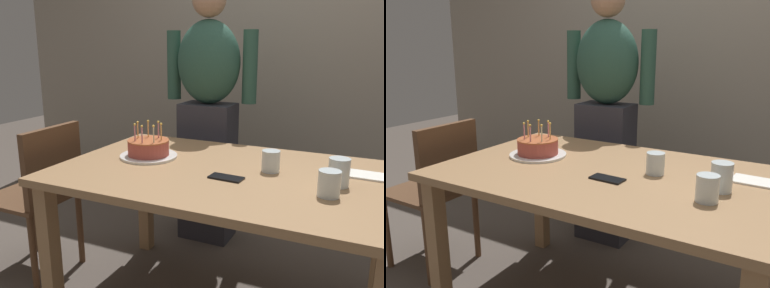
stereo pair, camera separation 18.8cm
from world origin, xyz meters
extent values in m
cube|color=#9E9384|center=(0.00, 1.55, 1.30)|extent=(5.20, 0.10, 2.60)
cube|color=#A37A51|center=(0.00, 0.00, 0.72)|extent=(1.50, 0.96, 0.03)
cube|color=#A37A51|center=(-0.68, -0.41, 0.35)|extent=(0.07, 0.07, 0.70)
cube|color=#A37A51|center=(-0.68, 0.41, 0.35)|extent=(0.07, 0.07, 0.70)
cube|color=#A37A51|center=(0.68, 0.41, 0.35)|extent=(0.07, 0.07, 0.70)
cylinder|color=white|center=(-0.42, 0.04, 0.75)|extent=(0.29, 0.29, 0.01)
cylinder|color=#B24C42|center=(-0.42, 0.04, 0.79)|extent=(0.21, 0.21, 0.07)
cylinder|color=#B75B33|center=(-0.42, 0.04, 0.83)|extent=(0.21, 0.21, 0.01)
cylinder|color=#EAB266|center=(-0.49, 0.05, 0.87)|extent=(0.01, 0.01, 0.07)
sphere|color=#F9C64C|center=(-0.49, 0.05, 0.91)|extent=(0.01, 0.01, 0.01)
cylinder|color=pink|center=(-0.47, -0.01, 0.87)|extent=(0.01, 0.01, 0.07)
sphere|color=#F9C64C|center=(-0.47, -0.01, 0.91)|extent=(0.01, 0.01, 0.01)
cylinder|color=pink|center=(-0.41, -0.03, 0.87)|extent=(0.01, 0.01, 0.07)
sphere|color=#F9C64C|center=(-0.41, -0.03, 0.91)|extent=(0.01, 0.01, 0.01)
cylinder|color=beige|center=(-0.36, 0.00, 0.87)|extent=(0.01, 0.01, 0.07)
sphere|color=#F9C64C|center=(-0.36, 0.00, 0.91)|extent=(0.01, 0.01, 0.01)
cylinder|color=#EAB266|center=(-0.36, 0.06, 0.87)|extent=(0.01, 0.01, 0.07)
sphere|color=#F9C64C|center=(-0.36, 0.06, 0.91)|extent=(0.01, 0.01, 0.01)
cylinder|color=pink|center=(-0.40, 0.10, 0.87)|extent=(0.01, 0.01, 0.07)
sphere|color=#F9C64C|center=(-0.40, 0.10, 0.91)|extent=(0.01, 0.01, 0.01)
cylinder|color=#EAB266|center=(-0.45, 0.10, 0.87)|extent=(0.01, 0.01, 0.07)
sphere|color=#F9C64C|center=(-0.45, 0.10, 0.91)|extent=(0.01, 0.01, 0.01)
cylinder|color=silver|center=(0.49, 0.00, 0.80)|extent=(0.08, 0.08, 0.12)
cylinder|color=silver|center=(0.47, -0.13, 0.79)|extent=(0.08, 0.08, 0.10)
cylinder|color=silver|center=(0.19, 0.07, 0.79)|extent=(0.08, 0.08, 0.10)
cube|color=black|center=(0.05, -0.11, 0.74)|extent=(0.15, 0.08, 0.01)
cube|color=white|center=(0.58, 0.18, 0.74)|extent=(0.17, 0.13, 0.01)
cube|color=#33333D|center=(-0.39, 0.74, 0.46)|extent=(0.34, 0.23, 0.92)
ellipsoid|color=#2D5647|center=(-0.39, 0.74, 1.18)|extent=(0.41, 0.27, 0.52)
sphere|color=tan|center=(-0.39, 0.74, 1.55)|extent=(0.21, 0.21, 0.21)
cylinder|color=#2D5647|center=(-0.13, 0.77, 1.15)|extent=(0.09, 0.09, 0.44)
cylinder|color=#2D5647|center=(-0.65, 0.77, 1.15)|extent=(0.09, 0.09, 0.44)
cube|color=brown|center=(-1.12, -0.09, 0.46)|extent=(0.42, 0.42, 0.02)
cube|color=brown|center=(-0.93, -0.09, 0.67)|extent=(0.04, 0.40, 0.40)
cylinder|color=brown|center=(-1.30, 0.09, 0.23)|extent=(0.04, 0.04, 0.45)
cylinder|color=brown|center=(-0.94, 0.09, 0.23)|extent=(0.04, 0.04, 0.45)
cylinder|color=brown|center=(-0.94, -0.27, 0.23)|extent=(0.04, 0.04, 0.45)
camera|label=1|loc=(0.61, -1.63, 1.30)|focal=37.78mm
camera|label=2|loc=(0.78, -1.54, 1.30)|focal=37.78mm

